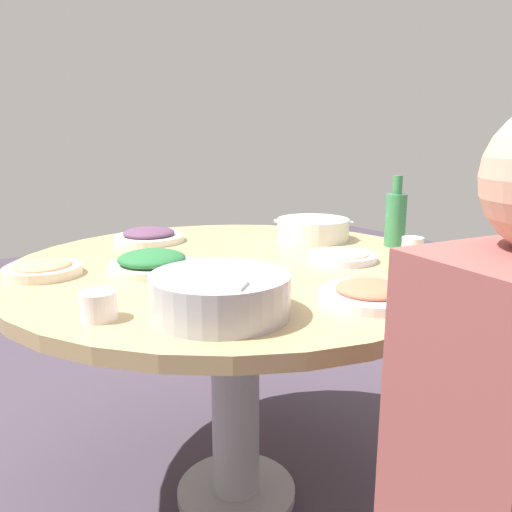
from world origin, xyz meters
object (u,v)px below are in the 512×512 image
Objects in this scene: rice_bowl at (220,294)px; tea_cup_side at (412,248)px; dish_noodles at (343,256)px; dish_tofu_braise at (371,293)px; green_bottle at (396,218)px; dish_eggplant at (149,236)px; round_dining_table at (235,305)px; dish_greens at (152,262)px; tea_cup_near at (98,305)px; dish_shrimp at (43,269)px; soup_bowl at (313,230)px; tea_cup_far at (418,269)px.

rice_bowl reaches higher than tea_cup_side.
dish_tofu_braise is at bearing 54.22° from dish_noodles.
rice_bowl is 1.24× the size of green_bottle.
dish_eggplant is 0.91m from dish_tofu_braise.
round_dining_table is 5.58× the size of dish_tofu_braise.
dish_greens is 3.13× the size of tea_cup_near.
dish_noodles is at bearing 155.79° from dish_greens.
green_bottle is (-0.79, 0.18, 0.07)m from dish_greens.
rice_bowl reaches higher than dish_eggplant.
dish_tofu_braise is at bearing 96.46° from round_dining_table.
rice_bowl is 1.24× the size of dish_greens.
dish_greens is at bearing 154.33° from dish_shrimp.
soup_bowl is 1.08× the size of green_bottle.
soup_bowl is 0.57m from tea_cup_far.
round_dining_table is 6.52× the size of dish_shrimp.
tea_cup_near is at bearing -24.21° from dish_tofu_braise.
tea_cup_near is (-0.00, 0.42, 0.01)m from dish_shrimp.
rice_bowl reaches higher than soup_bowl.
soup_bowl is at bearing -58.12° from green_bottle.
rice_bowl is 0.42m from dish_greens.
tea_cup_near is at bearing 6.26° from green_bottle.
tea_cup_near is at bearing 90.51° from dish_shrimp.
dish_noodles is 3.09× the size of tea_cup_side.
tea_cup_side is at bearing 127.24° from dish_eggplant.
dish_tofu_braise is at bearing 10.52° from tea_cup_far.
dish_eggplant is 3.22× the size of tea_cup_near.
rice_bowl is 0.73m from tea_cup_side.
tea_cup_near is (0.48, 0.23, 0.16)m from round_dining_table.
dish_greens is at bearing -25.49° from tea_cup_side.
tea_cup_far is at bearing -169.48° from dish_tofu_braise.
tea_cup_side is at bearing 151.22° from dish_noodles.
dish_shrimp is 0.83m from dish_noodles.
green_bottle is (-0.51, -0.35, 0.08)m from dish_tofu_braise.
dish_noodles is at bearing 9.36° from green_bottle.
tea_cup_near reaches higher than dish_shrimp.
green_bottle is 1.05m from tea_cup_near.
dish_noodles is 0.85× the size of dish_greens.
tea_cup_near is at bearing 25.78° from round_dining_table.
tea_cup_far reaches higher than dish_greens.
round_dining_table is at bearing 16.26° from soup_bowl.
rice_bowl reaches higher than tea_cup_near.
tea_cup_side is (-0.19, 0.10, 0.02)m from dish_noodles.
dish_shrimp is 0.42m from tea_cup_near.
rice_bowl is 0.57m from dish_noodles.
tea_cup_near is at bearing -29.84° from rice_bowl.
green_bottle is at bearing -164.15° from rice_bowl.
dish_shrimp is at bearing -16.08° from green_bottle.
dish_tofu_braise is 0.58m from tea_cup_near.
green_bottle is 3.15× the size of tea_cup_far.
dish_eggplant is at bearing -40.95° from green_bottle.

